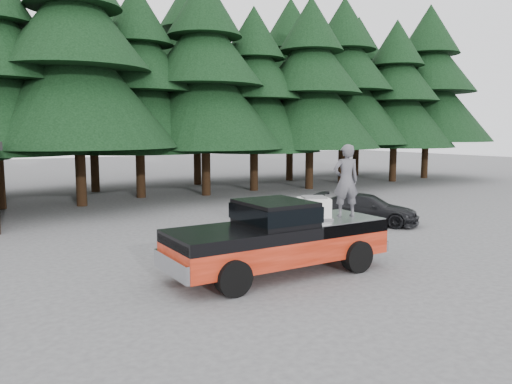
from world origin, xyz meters
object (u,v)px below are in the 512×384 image
man_on_bed (346,181)px  parked_car (367,209)px  air_compressor (314,209)px  pickup_truck (278,248)px

man_on_bed → parked_car: (4.80, 4.13, -1.74)m
air_compressor → parked_car: (5.78, 3.98, -1.02)m
air_compressor → man_on_bed: (0.98, -0.15, 0.72)m
air_compressor → man_on_bed: 1.22m
pickup_truck → parked_car: size_ratio=1.48×
pickup_truck → man_on_bed: 2.70m
pickup_truck → parked_car: pickup_truck is taller
pickup_truck → parked_car: (6.92, 3.97, -0.08)m
pickup_truck → man_on_bed: size_ratio=3.01×
pickup_truck → man_on_bed: bearing=-4.3°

